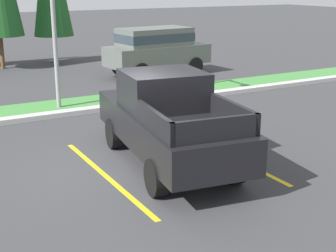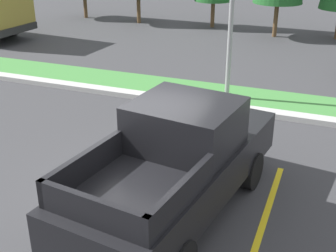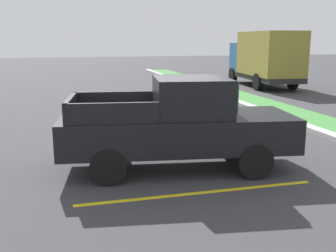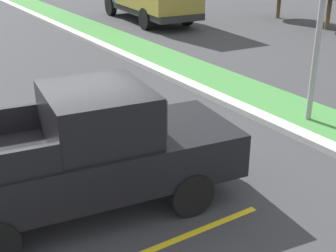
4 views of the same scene
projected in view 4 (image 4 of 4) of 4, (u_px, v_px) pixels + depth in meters
The scene contains 5 objects.
ground_plane at pixel (79, 180), 8.82m from camera, with size 120.00×120.00×0.00m, color #38383A.
parking_line_near at pixel (54, 172), 9.10m from camera, with size 0.12×4.80×0.01m, color yellow.
curb_strip at pixel (271, 121), 11.29m from camera, with size 56.00×0.40×0.15m, color #B2B2AD.
grass_median at pixel (302, 114), 11.86m from camera, with size 56.00×1.80×0.06m, color #42843D.
pickup_truck_main at pixel (85, 153), 7.52m from camera, with size 2.61×5.44×2.10m.
Camera 4 is at (7.39, -2.78, 4.40)m, focal length 49.71 mm.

